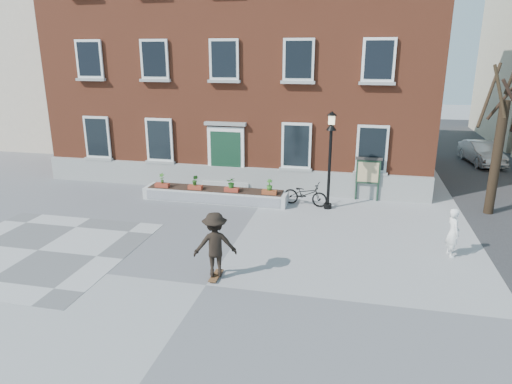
% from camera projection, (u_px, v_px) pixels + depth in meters
% --- Properties ---
extents(ground, '(100.00, 100.00, 0.00)m').
position_uv_depth(ground, '(206.00, 285.00, 12.41)').
color(ground, gray).
rests_on(ground, ground).
extents(checker_patch, '(6.00, 6.00, 0.01)m').
position_uv_depth(checker_patch, '(38.00, 250.00, 14.60)').
color(checker_patch, '#5A5A5D').
rests_on(checker_patch, ground).
extents(distant_building, '(10.00, 12.00, 13.00)m').
position_uv_depth(distant_building, '(55.00, 47.00, 32.95)').
color(distant_building, beige).
rests_on(distant_building, ground).
extents(bicycle, '(1.95, 0.95, 0.98)m').
position_uv_depth(bicycle, '(305.00, 194.00, 18.81)').
color(bicycle, black).
rests_on(bicycle, ground).
extents(parked_car, '(1.95, 4.05, 1.28)m').
position_uv_depth(parked_car, '(482.00, 153.00, 25.83)').
color(parked_car, '#B2B4B7').
rests_on(parked_car, ground).
extents(bystander, '(0.49, 0.63, 1.55)m').
position_uv_depth(bystander, '(453.00, 233.00, 14.00)').
color(bystander, white).
rests_on(bystander, ground).
extents(brick_building, '(18.40, 10.85, 12.60)m').
position_uv_depth(brick_building, '(251.00, 48.00, 24.04)').
color(brick_building, brown).
rests_on(brick_building, ground).
extents(planter_assembly, '(6.20, 1.12, 1.15)m').
position_uv_depth(planter_assembly, '(215.00, 194.00, 19.44)').
color(planter_assembly, silver).
rests_on(planter_assembly, ground).
extents(bare_tree, '(1.83, 1.83, 6.16)m').
position_uv_depth(bare_tree, '(499.00, 143.00, 17.19)').
color(bare_tree, black).
rests_on(bare_tree, ground).
extents(lamp_post, '(0.40, 0.40, 3.93)m').
position_uv_depth(lamp_post, '(330.00, 147.00, 17.83)').
color(lamp_post, black).
rests_on(lamp_post, ground).
extents(notice_board, '(1.10, 0.16, 1.87)m').
position_uv_depth(notice_board, '(368.00, 172.00, 19.24)').
color(notice_board, '#172E20').
rests_on(notice_board, ground).
extents(skateboarder, '(1.37, 1.06, 1.94)m').
position_uv_depth(skateboarder, '(215.00, 245.00, 12.55)').
color(skateboarder, brown).
rests_on(skateboarder, ground).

